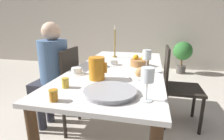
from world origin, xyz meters
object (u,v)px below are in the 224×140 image
at_px(red_pitcher, 97,68).
at_px(teacup_near_person, 77,71).
at_px(chair_person_side, 61,87).
at_px(wine_glass_water, 147,56).
at_px(serving_tray, 110,92).
at_px(bread_plate, 140,74).
at_px(jam_jar_amber, 54,95).
at_px(jam_jar_red, 65,82).
at_px(candlestick_tall, 115,45).
at_px(fruit_bowl, 140,62).
at_px(teacup_across, 112,63).
at_px(chair_opposite, 176,84).
at_px(person_seated, 52,68).
at_px(wine_glass_juice, 147,77).
at_px(potted_plant, 183,53).

height_order(red_pitcher, teacup_near_person, red_pitcher).
bearing_deg(chair_person_side, wine_glass_water, -92.81).
distance_m(chair_person_side, red_pitcher, 0.71).
distance_m(red_pitcher, serving_tray, 0.33).
distance_m(teacup_near_person, bread_plate, 0.56).
xyz_separation_m(jam_jar_amber, jam_jar_red, (-0.04, 0.21, 0.00)).
bearing_deg(wine_glass_water, candlestick_tall, 124.37).
bearing_deg(jam_jar_red, fruit_bowl, 58.20).
bearing_deg(teacup_across, wine_glass_water, -29.82).
height_order(chair_person_side, chair_opposite, same).
bearing_deg(serving_tray, person_seated, 143.02).
bearing_deg(wine_glass_juice, jam_jar_red, 171.22).
bearing_deg(fruit_bowl, bread_plate, -84.94).
distance_m(serving_tray, fruit_bowl, 0.80).
height_order(person_seated, wine_glass_water, person_seated).
relative_size(red_pitcher, potted_plant, 0.25).
relative_size(wine_glass_water, fruit_bowl, 1.08).
bearing_deg(wine_glass_juice, teacup_near_person, 146.49).
distance_m(chair_person_side, candlestick_tall, 0.86).
xyz_separation_m(person_seated, red_pitcher, (0.61, -0.32, 0.12)).
bearing_deg(red_pitcher, fruit_bowl, 59.76).
distance_m(teacup_across, jam_jar_red, 0.75).
xyz_separation_m(chair_opposite, potted_plant, (0.40, 2.23, 0.00)).
xyz_separation_m(red_pitcher, candlestick_tall, (-0.05, 0.92, 0.07)).
relative_size(chair_opposite, bread_plate, 4.56).
relative_size(serving_tray, candlestick_tall, 0.85).
bearing_deg(candlestick_tall, serving_tray, -79.31).
distance_m(bread_plate, jam_jar_red, 0.61).
distance_m(red_pitcher, wine_glass_juice, 0.52).
height_order(wine_glass_juice, bread_plate, wine_glass_juice).
relative_size(wine_glass_juice, teacup_near_person, 1.33).
bearing_deg(red_pitcher, wine_glass_juice, -37.89).
height_order(jam_jar_amber, jam_jar_red, same).
height_order(teacup_near_person, bread_plate, bread_plate).
bearing_deg(candlestick_tall, person_seated, -133.26).
bearing_deg(jam_jar_amber, teacup_across, 81.59).
distance_m(person_seated, jam_jar_amber, 0.91).
height_order(wine_glass_juice, fruit_bowl, wine_glass_juice).
bearing_deg(jam_jar_red, wine_glass_water, 43.84).
relative_size(person_seated, serving_tray, 3.42).
xyz_separation_m(wine_glass_water, potted_plant, (0.74, 2.66, -0.39)).
height_order(wine_glass_water, fruit_bowl, wine_glass_water).
relative_size(serving_tray, fruit_bowl, 1.79).
bearing_deg(jam_jar_red, wine_glass_juice, -8.78).
bearing_deg(teacup_near_person, wine_glass_water, 17.49).
height_order(chair_person_side, jam_jar_amber, chair_person_side).
bearing_deg(fruit_bowl, serving_tray, -99.24).
bearing_deg(teacup_near_person, teacup_across, 59.25).
distance_m(person_seated, jam_jar_red, 0.72).
bearing_deg(chair_person_side, jam_jar_red, -147.20).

